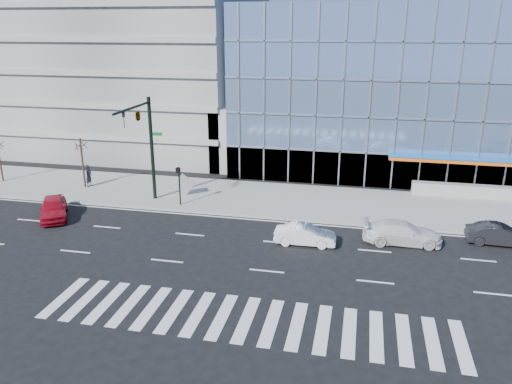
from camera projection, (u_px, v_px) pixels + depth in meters
The scene contains 14 objects.
ground at pixel (279, 242), 31.92m from camera, with size 160.00×160.00×0.00m, color black.
sidewalk at pixel (296, 201), 39.31m from camera, with size 120.00×8.00×0.15m, color gray.
theatre_building at pixel (458, 84), 50.81m from camera, with size 42.00×26.00×15.00m, color #7D9ED0.
parking_garage at pixel (146, 55), 56.85m from camera, with size 24.00×24.00×20.00m, color gray.
ramp_block at pixel (250, 135), 48.85m from camera, with size 6.00×8.00×6.00m, color gray.
traffic_signal at pixel (142, 127), 36.40m from camera, with size 1.14×5.74×8.00m.
ped_signal_post at pixel (179, 180), 37.53m from camera, with size 0.30×0.33×3.00m.
street_tree_near at pixel (81, 145), 41.28m from camera, with size 1.10×1.10×4.23m.
white_suv at pixel (402, 233), 31.60m from camera, with size 2.00×4.92×1.43m, color white.
white_sedan at pixel (305, 235), 31.48m from camera, with size 1.35×3.87×1.27m, color white.
dark_sedan at pixel (500, 235), 31.43m from camera, with size 1.40×4.02×1.33m, color black.
red_sedan at pixel (54, 208), 35.78m from camera, with size 1.78×4.42×1.51m, color #AB0D1E.
pedestrian at pixel (89, 176), 42.23m from camera, with size 0.69×0.45×1.90m, color black.
tilted_panel at pixel (184, 184), 40.09m from camera, with size 1.30×0.06×1.30m, color gray.
Camera 1 is at (4.78, -28.88, 13.22)m, focal length 35.00 mm.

